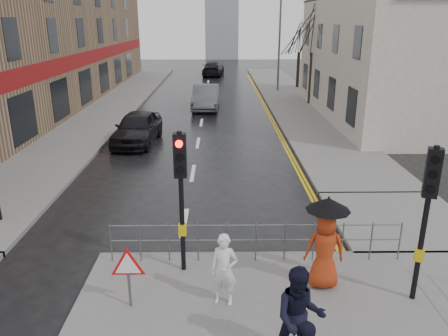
{
  "coord_description": "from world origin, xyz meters",
  "views": [
    {
      "loc": [
        1.06,
        -8.93,
        5.81
      ],
      "look_at": [
        1.21,
        4.29,
        1.3
      ],
      "focal_mm": 35.0,
      "sensor_mm": 36.0,
      "label": 1
    }
  ],
  "objects_px": {
    "pedestrian_a": "(224,270)",
    "pedestrian_with_umbrella": "(325,240)",
    "pedestrian_b": "(299,317)",
    "car_parked": "(137,128)",
    "car_mid": "(206,97)"
  },
  "relations": [
    {
      "from": "pedestrian_a",
      "to": "pedestrian_with_umbrella",
      "type": "relative_size",
      "value": 0.74
    },
    {
      "from": "pedestrian_a",
      "to": "pedestrian_b",
      "type": "distance_m",
      "value": 2.1
    },
    {
      "from": "pedestrian_b",
      "to": "pedestrian_a",
      "type": "bearing_deg",
      "value": 130.74
    },
    {
      "from": "pedestrian_with_umbrella",
      "to": "car_parked",
      "type": "distance_m",
      "value": 14.01
    },
    {
      "from": "car_parked",
      "to": "car_mid",
      "type": "height_order",
      "value": "car_mid"
    },
    {
      "from": "pedestrian_a",
      "to": "car_parked",
      "type": "height_order",
      "value": "pedestrian_a"
    },
    {
      "from": "pedestrian_b",
      "to": "pedestrian_with_umbrella",
      "type": "xyz_separation_m",
      "value": [
        0.96,
        2.29,
        0.23
      ]
    },
    {
      "from": "pedestrian_b",
      "to": "car_mid",
      "type": "height_order",
      "value": "pedestrian_b"
    },
    {
      "from": "pedestrian_with_umbrella",
      "to": "car_parked",
      "type": "height_order",
      "value": "pedestrian_with_umbrella"
    },
    {
      "from": "car_parked",
      "to": "pedestrian_with_umbrella",
      "type": "bearing_deg",
      "value": -58.63
    },
    {
      "from": "pedestrian_with_umbrella",
      "to": "car_parked",
      "type": "xyz_separation_m",
      "value": [
        -6.32,
        12.49,
        -0.5
      ]
    },
    {
      "from": "pedestrian_b",
      "to": "car_mid",
      "type": "distance_m",
      "value": 23.67
    },
    {
      "from": "pedestrian_a",
      "to": "pedestrian_with_umbrella",
      "type": "bearing_deg",
      "value": 28.41
    },
    {
      "from": "pedestrian_b",
      "to": "car_parked",
      "type": "distance_m",
      "value": 15.73
    },
    {
      "from": "pedestrian_b",
      "to": "car_mid",
      "type": "xyz_separation_m",
      "value": [
        -2.25,
        23.56,
        -0.25
      ]
    }
  ]
}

